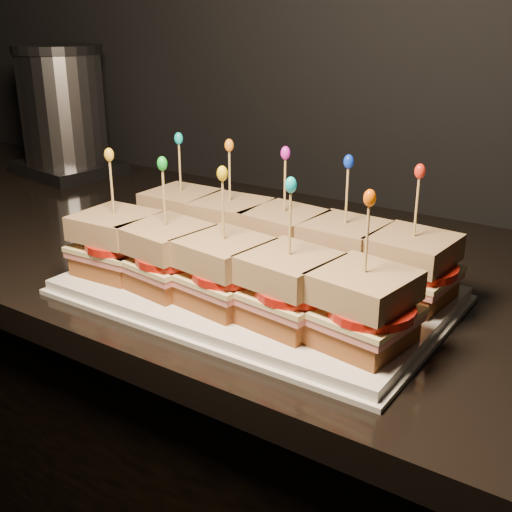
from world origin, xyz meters
The scene contains 78 objects.
cabinet centered at (0.14, 1.68, 0.41)m, with size 2.62×0.61×0.83m, color black.
granite_slab centered at (0.14, 1.68, 0.85)m, with size 2.66×0.65×0.04m, color black.
platter centered at (0.35, 1.55, 0.87)m, with size 0.45×0.28×0.02m, color white.
platter_rim centered at (0.35, 1.55, 0.87)m, with size 0.46×0.29×0.01m, color white.
sandwich_0_bread_bot centered at (0.18, 1.61, 0.89)m, with size 0.09×0.09×0.02m, color brown.
sandwich_0_ham centered at (0.18, 1.61, 0.91)m, with size 0.10×0.09×0.01m, color #C96864.
sandwich_0_cheese centered at (0.18, 1.61, 0.92)m, with size 0.10×0.09×0.01m, color beige.
sandwich_0_tomato centered at (0.19, 1.60, 0.93)m, with size 0.09×0.09×0.01m, color red.
sandwich_0_bread_top centered at (0.18, 1.61, 0.94)m, with size 0.09×0.09×0.03m, color brown.
sandwich_0_pick centered at (0.18, 1.61, 0.99)m, with size 0.00×0.00×0.09m, color tan.
sandwich_0_frill centered at (0.18, 1.61, 1.03)m, with size 0.01×0.01×0.02m, color #0BB6B6.
sandwich_1_bread_bot centered at (0.26, 1.61, 0.89)m, with size 0.09×0.09×0.02m, color brown.
sandwich_1_ham centered at (0.26, 1.61, 0.91)m, with size 0.10×0.09×0.01m, color #C96864.
sandwich_1_cheese centered at (0.26, 1.61, 0.92)m, with size 0.10×0.09×0.01m, color beige.
sandwich_1_tomato centered at (0.27, 1.60, 0.93)m, with size 0.09×0.09×0.01m, color red.
sandwich_1_bread_top centered at (0.26, 1.61, 0.94)m, with size 0.09×0.09×0.03m, color brown.
sandwich_1_pick centered at (0.26, 1.61, 0.99)m, with size 0.00×0.00×0.09m, color tan.
sandwich_1_frill centered at (0.26, 1.61, 1.03)m, with size 0.01×0.01×0.02m, color orange.
sandwich_2_bread_bot centered at (0.35, 1.61, 0.89)m, with size 0.09×0.09×0.02m, color brown.
sandwich_2_ham centered at (0.35, 1.61, 0.91)m, with size 0.10×0.09×0.01m, color #C96864.
sandwich_2_cheese centered at (0.35, 1.61, 0.92)m, with size 0.10×0.09×0.01m, color beige.
sandwich_2_tomato centered at (0.36, 1.60, 0.93)m, with size 0.09×0.09×0.01m, color red.
sandwich_2_bread_top centered at (0.35, 1.61, 0.94)m, with size 0.09×0.09×0.03m, color brown.
sandwich_2_pick centered at (0.35, 1.61, 0.99)m, with size 0.00×0.00×0.09m, color tan.
sandwich_2_frill centered at (0.35, 1.61, 1.03)m, with size 0.01×0.01×0.02m, color #D71EC5.
sandwich_3_bread_bot centered at (0.43, 1.61, 0.89)m, with size 0.09×0.09×0.02m, color brown.
sandwich_3_ham centered at (0.43, 1.61, 0.91)m, with size 0.10×0.09×0.01m, color #C96864.
sandwich_3_cheese centered at (0.43, 1.61, 0.92)m, with size 0.10×0.09×0.01m, color beige.
sandwich_3_tomato centered at (0.45, 1.60, 0.93)m, with size 0.09×0.09×0.01m, color red.
sandwich_3_bread_top centered at (0.43, 1.61, 0.94)m, with size 0.09×0.09×0.03m, color brown.
sandwich_3_pick centered at (0.43, 1.61, 0.99)m, with size 0.00×0.00×0.09m, color tan.
sandwich_3_frill centered at (0.43, 1.61, 1.03)m, with size 0.01×0.01×0.02m, color #0D31D0.
sandwich_4_bread_bot centered at (0.52, 1.61, 0.89)m, with size 0.09×0.09×0.02m, color brown.
sandwich_4_ham centered at (0.52, 1.61, 0.91)m, with size 0.10×0.09×0.01m, color #C96864.
sandwich_4_cheese centered at (0.52, 1.61, 0.92)m, with size 0.10×0.09×0.01m, color beige.
sandwich_4_tomato centered at (0.53, 1.60, 0.93)m, with size 0.09×0.09×0.01m, color red.
sandwich_4_bread_top centered at (0.52, 1.61, 0.94)m, with size 0.09×0.09×0.03m, color brown.
sandwich_4_pick centered at (0.52, 1.61, 0.99)m, with size 0.00×0.00×0.09m, color tan.
sandwich_4_frill centered at (0.52, 1.61, 1.03)m, with size 0.01×0.01×0.02m, color red.
sandwich_5_bread_bot centered at (0.18, 1.48, 0.89)m, with size 0.09×0.09×0.02m, color brown.
sandwich_5_ham centered at (0.18, 1.48, 0.91)m, with size 0.10×0.09×0.01m, color #C96864.
sandwich_5_cheese centered at (0.18, 1.48, 0.92)m, with size 0.10×0.09×0.01m, color beige.
sandwich_5_tomato centered at (0.19, 1.48, 0.93)m, with size 0.09×0.09×0.01m, color red.
sandwich_5_bread_top centered at (0.18, 1.48, 0.94)m, with size 0.09×0.09×0.03m, color brown.
sandwich_5_pick centered at (0.18, 1.48, 0.99)m, with size 0.00×0.00×0.09m, color tan.
sandwich_5_frill centered at (0.18, 1.48, 1.03)m, with size 0.01×0.01×0.02m, color yellow.
sandwich_6_bread_bot centered at (0.26, 1.48, 0.89)m, with size 0.09×0.09×0.02m, color brown.
sandwich_6_ham centered at (0.26, 1.48, 0.91)m, with size 0.10×0.09×0.01m, color #C96864.
sandwich_6_cheese centered at (0.26, 1.48, 0.92)m, with size 0.10×0.09×0.01m, color beige.
sandwich_6_tomato centered at (0.27, 1.48, 0.93)m, with size 0.09×0.09×0.01m, color red.
sandwich_6_bread_top centered at (0.26, 1.48, 0.94)m, with size 0.09×0.09×0.03m, color brown.
sandwich_6_pick centered at (0.26, 1.48, 0.99)m, with size 0.00×0.00×0.09m, color tan.
sandwich_6_frill centered at (0.26, 1.48, 1.03)m, with size 0.01×0.01×0.02m, color green.
sandwich_7_bread_bot centered at (0.35, 1.48, 0.89)m, with size 0.09×0.09×0.02m, color brown.
sandwich_7_ham centered at (0.35, 1.48, 0.91)m, with size 0.10×0.09×0.01m, color #C96864.
sandwich_7_cheese centered at (0.35, 1.48, 0.92)m, with size 0.10×0.09×0.01m, color beige.
sandwich_7_tomato centered at (0.36, 1.48, 0.93)m, with size 0.09×0.09×0.01m, color red.
sandwich_7_bread_top centered at (0.35, 1.48, 0.94)m, with size 0.09×0.09×0.03m, color brown.
sandwich_7_pick centered at (0.35, 1.48, 0.99)m, with size 0.00×0.00×0.09m, color tan.
sandwich_7_frill centered at (0.35, 1.48, 1.03)m, with size 0.01×0.01×0.02m, color yellow.
sandwich_8_bread_bot centered at (0.43, 1.48, 0.89)m, with size 0.09×0.09×0.02m, color brown.
sandwich_8_ham centered at (0.43, 1.48, 0.91)m, with size 0.10×0.09×0.01m, color #C96864.
sandwich_8_cheese centered at (0.43, 1.48, 0.92)m, with size 0.10×0.09×0.01m, color beige.
sandwich_8_tomato centered at (0.45, 1.48, 0.93)m, with size 0.09×0.09×0.01m, color red.
sandwich_8_bread_top centered at (0.43, 1.48, 0.94)m, with size 0.09×0.09×0.03m, color brown.
sandwich_8_pick centered at (0.43, 1.48, 0.99)m, with size 0.00×0.00×0.09m, color tan.
sandwich_8_frill centered at (0.43, 1.48, 1.03)m, with size 0.01×0.01×0.02m, color #0ABAC5.
sandwich_9_bread_bot centered at (0.52, 1.48, 0.89)m, with size 0.09×0.09×0.02m, color brown.
sandwich_9_ham centered at (0.52, 1.48, 0.91)m, with size 0.10×0.09×0.01m, color #C96864.
sandwich_9_cheese centered at (0.52, 1.48, 0.92)m, with size 0.10×0.09×0.01m, color beige.
sandwich_9_tomato centered at (0.53, 1.48, 0.93)m, with size 0.09×0.09×0.01m, color red.
sandwich_9_bread_top centered at (0.52, 1.48, 0.94)m, with size 0.09×0.09×0.03m, color brown.
sandwich_9_pick centered at (0.52, 1.48, 0.99)m, with size 0.00×0.00×0.09m, color tan.
sandwich_9_frill centered at (0.52, 1.48, 1.03)m, with size 0.01×0.01×0.02m, color #F65D02.
appliance_base centered at (-0.36, 1.86, 0.88)m, with size 0.21×0.17×0.03m, color #262628.
appliance_body centered at (-0.36, 1.86, 1.00)m, with size 0.17×0.17×0.23m, color silver.
appliance_lid centered at (-0.36, 1.86, 1.13)m, with size 0.18×0.18×0.02m, color #262628.
appliance centered at (-0.36, 1.86, 1.00)m, with size 0.21×0.17×0.27m, color silver, non-canonical shape.
Camera 1 is at (0.76, 0.94, 1.20)m, focal length 45.00 mm.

